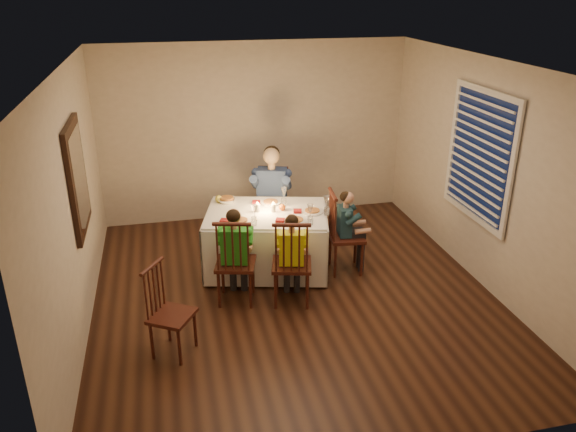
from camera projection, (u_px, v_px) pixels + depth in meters
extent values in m
plane|color=black|center=(294.00, 295.00, 6.50)|extent=(5.00, 5.00, 0.00)
cube|color=beige|center=(73.00, 207.00, 5.54)|extent=(0.02, 5.00, 2.60)
cube|color=beige|center=(485.00, 175.00, 6.46)|extent=(0.02, 5.00, 2.60)
cube|color=beige|center=(255.00, 132.00, 8.24)|extent=(4.50, 0.02, 2.60)
plane|color=white|center=(295.00, 65.00, 5.49)|extent=(5.00, 5.00, 0.00)
cube|color=silver|center=(266.00, 213.00, 6.82)|extent=(1.64, 1.34, 0.04)
cube|color=silver|center=(269.00, 223.00, 7.44)|extent=(1.44, 0.37, 0.71)
cube|color=silver|center=(264.00, 260.00, 6.48)|extent=(1.44, 0.37, 0.71)
cube|color=silver|center=(325.00, 241.00, 6.95)|extent=(0.27, 1.04, 0.71)
cube|color=silver|center=(208.00, 240.00, 6.97)|extent=(0.27, 1.04, 0.71)
cylinder|color=white|center=(271.00, 203.00, 7.06)|extent=(0.31, 0.31, 0.02)
cylinder|color=white|center=(240.00, 221.00, 6.52)|extent=(0.31, 0.31, 0.02)
cylinder|color=white|center=(296.00, 221.00, 6.54)|extent=(0.31, 0.31, 0.02)
cylinder|color=white|center=(312.00, 212.00, 6.79)|extent=(0.31, 0.31, 0.02)
cylinder|color=white|center=(258.00, 208.00, 6.79)|extent=(0.06, 0.06, 0.10)
cylinder|color=white|center=(273.00, 208.00, 6.79)|extent=(0.06, 0.06, 0.10)
sphere|color=yellow|center=(219.00, 199.00, 7.09)|extent=(0.09, 0.09, 0.09)
sphere|color=orange|center=(282.00, 207.00, 6.84)|extent=(0.08, 0.08, 0.08)
imported|color=white|center=(227.00, 200.00, 7.09)|extent=(0.24, 0.24, 0.05)
cube|color=black|center=(77.00, 178.00, 5.73)|extent=(0.05, 0.95, 1.15)
cube|color=white|center=(80.00, 178.00, 5.74)|extent=(0.01, 0.78, 0.98)
cube|color=#0C1532|center=(481.00, 156.00, 6.46)|extent=(0.01, 1.20, 1.40)
cube|color=white|center=(480.00, 156.00, 6.46)|extent=(0.03, 1.34, 1.54)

